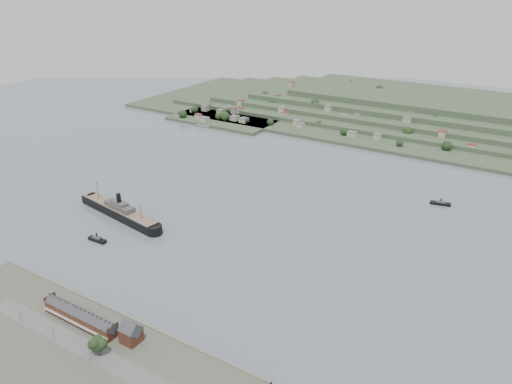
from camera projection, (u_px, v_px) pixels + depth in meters
The scene contains 10 objects.
ground at pixel (248, 221), 423.76m from camera, with size 1400.00×1400.00×0.00m, color slate.
near_shore at pixel (67, 348), 278.47m from camera, with size 220.00×80.00×2.60m.
terrace_row at pixel (80, 316), 295.51m from camera, with size 55.60×9.80×11.07m.
gabled_building at pixel (131, 333), 279.87m from camera, with size 10.40×10.18×14.09m.
far_peninsula at pixel (414, 112), 710.37m from camera, with size 760.00×309.00×30.00m.
steamship at pixel (117, 210), 431.60m from camera, with size 109.60×29.11×26.39m.
tugboat at pixel (97, 239), 391.06m from camera, with size 16.52×4.96×7.37m.
ferry_west at pixel (183, 117), 722.66m from camera, with size 17.82×8.86×6.44m.
ferry_east at pixel (440, 203), 452.95m from camera, with size 18.56×8.49×6.72m.
fig_tree at pixel (97, 344), 269.75m from camera, with size 10.45×9.05×11.66m.
Camera 1 is at (206.18, -316.79, 193.28)m, focal length 35.00 mm.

